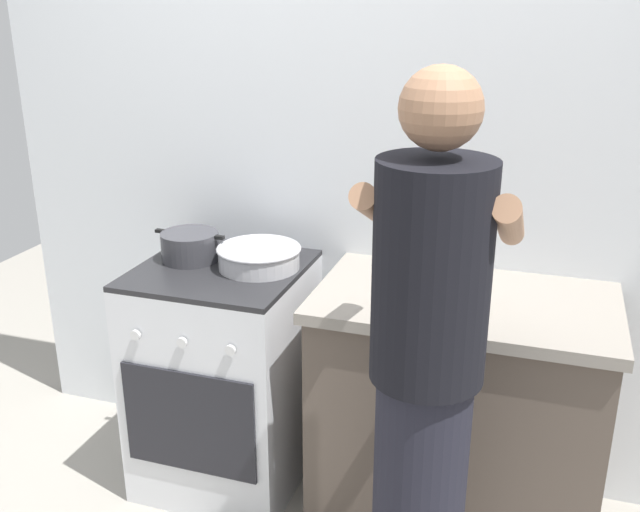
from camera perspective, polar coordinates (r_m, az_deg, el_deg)
name	(u,v)px	position (r m, az deg, el deg)	size (l,w,h in m)	color
ground	(298,512)	(2.88, -1.79, -19.72)	(6.00, 6.00, 0.00)	gray
back_wall	(390,165)	(2.71, 5.58, 7.26)	(3.20, 0.10, 2.50)	silver
countertop	(457,413)	(2.64, 10.83, -12.23)	(1.00, 0.60, 0.90)	brown
stove_range	(225,375)	(2.86, -7.57, -9.37)	(0.60, 0.62, 0.90)	silver
pot	(190,246)	(2.74, -10.31, 0.78)	(0.28, 0.22, 0.11)	#38383D
mixing_bowl	(259,256)	(2.63, -4.89, -0.01)	(0.31, 0.31, 0.08)	#B7B7BC
utensil_crock	(410,248)	(2.57, 7.15, 0.62)	(0.10, 0.10, 0.33)	silver
spice_bottle	(480,292)	(2.36, 12.60, -2.83)	(0.04, 0.04, 0.09)	silver
person	(425,388)	(1.96, 8.39, -10.38)	(0.41, 0.50, 1.70)	black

